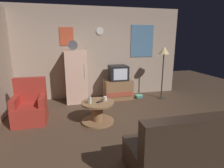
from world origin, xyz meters
TOP-DOWN VIEW (x-y plane):
  - ground_plane at (0.00, 0.00)m, footprint 12.00×12.00m
  - wall_with_art at (0.01, 2.45)m, footprint 5.20×0.12m
  - fridge at (-0.77, 2.03)m, footprint 0.60×0.62m
  - tv_stand at (0.48, 1.98)m, footprint 0.84×0.53m
  - crt_tv at (0.48, 1.98)m, footprint 0.54×0.51m
  - standing_lamp at (1.81, 1.71)m, footprint 0.32×0.32m
  - coffee_table at (-0.40, 0.50)m, footprint 0.72×0.72m
  - wine_glass at (-0.57, 0.42)m, footprint 0.05×0.05m
  - mug_ceramic_white at (-0.22, 0.56)m, footprint 0.08×0.08m
  - mug_ceramic_tan at (-0.59, 0.45)m, footprint 0.08×0.08m
  - remote_control at (-0.36, 0.47)m, footprint 0.15×0.12m
  - armchair at (-1.85, 0.90)m, footprint 0.68×0.68m
  - couch at (0.59, -1.36)m, footprint 1.70×0.80m
  - book_stack at (1.13, 1.88)m, footprint 0.22×0.18m

SIDE VIEW (x-z plane):
  - ground_plane at x=0.00m, z-range 0.00..0.00m
  - book_stack at x=1.13m, z-range 0.00..0.11m
  - coffee_table at x=-0.40m, z-range 0.00..0.47m
  - tv_stand at x=0.48m, z-range 0.00..0.59m
  - couch at x=0.59m, z-range -0.15..0.77m
  - armchair at x=-1.85m, z-range -0.14..0.82m
  - remote_control at x=-0.36m, z-range 0.47..0.49m
  - mug_ceramic_white at x=-0.22m, z-range 0.47..0.56m
  - mug_ceramic_tan at x=-0.59m, z-range 0.47..0.56m
  - wine_glass at x=-0.57m, z-range 0.47..0.62m
  - fridge at x=-0.77m, z-range -0.13..1.64m
  - crt_tv at x=0.48m, z-range 0.59..1.03m
  - standing_lamp at x=1.81m, z-range 0.56..2.15m
  - wall_with_art at x=0.01m, z-range 0.00..2.74m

